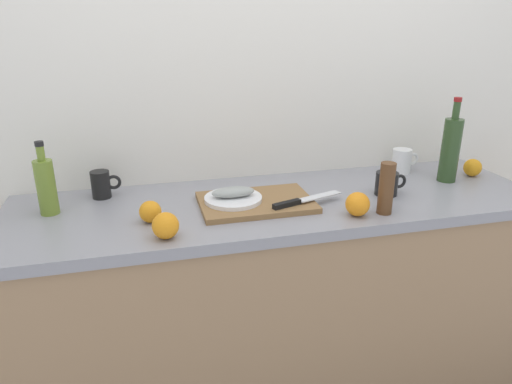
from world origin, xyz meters
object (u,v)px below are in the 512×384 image
at_px(chef_knife, 299,201).
at_px(coffee_mug_1, 102,184).
at_px(white_plate, 233,199).
at_px(coffee_mug_0, 387,183).
at_px(coffee_mug_2, 402,161).
at_px(pepper_mill, 386,188).
at_px(wine_bottle, 451,149).
at_px(orange_0, 166,226).
at_px(olive_oil_bottle, 46,185).
at_px(cutting_board, 256,202).
at_px(fish_fillet, 233,192).

bearing_deg(chef_knife, coffee_mug_1, 139.31).
xyz_separation_m(white_plate, coffee_mug_0, (0.60, -0.03, 0.02)).
relative_size(coffee_mug_2, pepper_mill, 0.67).
distance_m(coffee_mug_0, coffee_mug_1, 1.08).
xyz_separation_m(coffee_mug_1, pepper_mill, (0.96, -0.40, 0.04)).
bearing_deg(coffee_mug_2, coffee_mug_1, 179.81).
height_order(wine_bottle, pepper_mill, wine_bottle).
bearing_deg(coffee_mug_1, orange_0, -63.36).
xyz_separation_m(chef_knife, pepper_mill, (0.28, -0.11, 0.06)).
bearing_deg(wine_bottle, white_plate, -176.68).
bearing_deg(olive_oil_bottle, cutting_board, -8.06).
bearing_deg(fish_fillet, coffee_mug_1, 155.98).
xyz_separation_m(white_plate, fish_fillet, (0.00, 0.00, 0.03)).
height_order(wine_bottle, coffee_mug_1, wine_bottle).
bearing_deg(coffee_mug_0, pepper_mill, -121.34).
xyz_separation_m(chef_knife, orange_0, (-0.48, -0.12, 0.01)).
xyz_separation_m(wine_bottle, orange_0, (-1.17, -0.26, -0.10)).
distance_m(olive_oil_bottle, wine_bottle, 1.55).
distance_m(chef_knife, wine_bottle, 0.72).
bearing_deg(chef_knife, orange_0, 176.86).
distance_m(white_plate, olive_oil_bottle, 0.64).
relative_size(coffee_mug_1, orange_0, 1.32).
distance_m(white_plate, coffee_mug_0, 0.60).
xyz_separation_m(chef_knife, coffee_mug_2, (0.58, 0.29, 0.02)).
relative_size(fish_fillet, coffee_mug_0, 1.25).
distance_m(cutting_board, chef_knife, 0.16).
height_order(cutting_board, chef_knife, chef_knife).
relative_size(olive_oil_bottle, coffee_mug_1, 2.34).
xyz_separation_m(fish_fillet, orange_0, (-0.25, -0.21, -0.01)).
bearing_deg(coffee_mug_0, coffee_mug_1, 167.32).
distance_m(cutting_board, olive_oil_bottle, 0.73).
relative_size(olive_oil_bottle, coffee_mug_2, 2.11).
bearing_deg(white_plate, pepper_mill, -21.48).
bearing_deg(fish_fillet, coffee_mug_0, -3.09).
bearing_deg(chef_knife, white_plate, 141.28).
xyz_separation_m(chef_knife, coffee_mug_1, (-0.68, 0.29, 0.02)).
height_order(white_plate, olive_oil_bottle, olive_oil_bottle).
height_order(fish_fillet, coffee_mug_0, coffee_mug_0).
bearing_deg(cutting_board, coffee_mug_0, -2.21).
height_order(cutting_board, fish_fillet, fish_fillet).
bearing_deg(coffee_mug_0, orange_0, -168.32).
bearing_deg(coffee_mug_0, chef_knife, -171.90).
bearing_deg(white_plate, coffee_mug_2, 14.19).
bearing_deg(wine_bottle, coffee_mug_2, 129.47).
relative_size(chef_knife, pepper_mill, 1.56).
xyz_separation_m(coffee_mug_0, coffee_mug_2, (0.20, 0.23, 0.01)).
relative_size(olive_oil_bottle, orange_0, 3.08).
relative_size(wine_bottle, coffee_mug_2, 2.84).
bearing_deg(cutting_board, olive_oil_bottle, 171.94).
height_order(coffee_mug_1, coffee_mug_2, coffee_mug_2).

